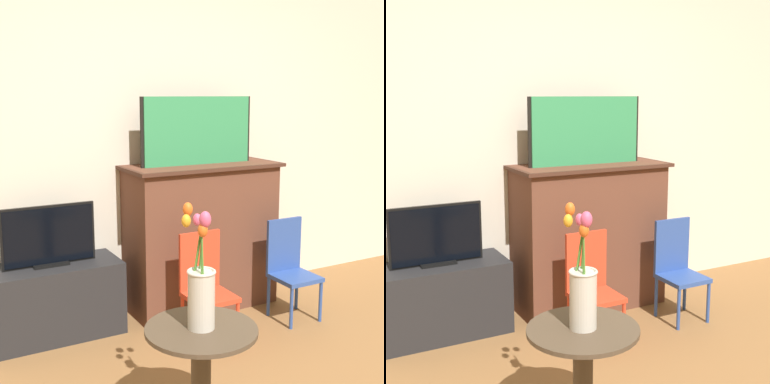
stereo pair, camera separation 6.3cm
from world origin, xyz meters
TOP-DOWN VIEW (x-y plane):
  - wall_back at (0.00, 2.13)m, footprint 8.00×0.06m
  - fireplace_mantel at (0.25, 1.88)m, footprint 1.15×0.49m
  - painting at (0.23, 1.88)m, footprint 0.88×0.03m
  - tv_stand at (-0.87, 1.88)m, footprint 0.89×0.39m
  - tv_monitor at (-0.87, 1.89)m, footprint 0.60×0.12m
  - chair_red at (-0.01, 1.37)m, footprint 0.29×0.29m
  - chair_blue at (0.71, 1.40)m, footprint 0.29×0.29m
  - side_table at (-0.55, 0.47)m, footprint 0.51×0.51m
  - vase_tulips at (-0.55, 0.47)m, footprint 0.13×0.23m

SIDE VIEW (x-z plane):
  - tv_stand at x=-0.87m, z-range 0.00..0.49m
  - side_table at x=-0.55m, z-range 0.08..0.64m
  - chair_red at x=-0.01m, z-range 0.03..0.73m
  - chair_blue at x=0.71m, z-range 0.03..0.73m
  - fireplace_mantel at x=0.25m, z-range 0.01..1.09m
  - tv_monitor at x=-0.87m, z-range 0.48..0.87m
  - vase_tulips at x=-0.55m, z-range 0.47..1.02m
  - painting at x=0.23m, z-range 1.08..1.56m
  - wall_back at x=0.00m, z-range 0.00..2.70m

